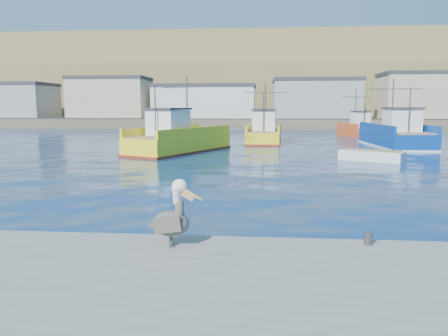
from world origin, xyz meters
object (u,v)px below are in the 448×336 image
Objects in this scene: trawler_blue at (396,136)px; skiff_mid at (371,157)px; trawler_yellow_b at (264,133)px; boat_orange at (358,128)px; trawler_yellow_a at (178,140)px; pelican at (173,218)px.

skiff_mid is (-4.93, -11.21, -0.74)m from trawler_blue.
trawler_yellow_b reaches higher than boat_orange.
boat_orange is (11.86, 10.81, 0.04)m from trawler_yellow_b.
boat_orange reaches higher than skiff_mid.
trawler_yellow_a is 7.07× the size of pelican.
trawler_blue is at bearing 65.71° from pelican.
skiff_mid is (-4.46, -25.66, -0.69)m from boat_orange.
trawler_yellow_a is 15.26m from skiff_mid.
trawler_yellow_a reaches higher than boat_orange.
trawler_yellow_a is 1.01× the size of trawler_blue.
trawler_yellow_a is at bearing -160.99° from trawler_blue.
boat_orange is 1.75× the size of skiff_mid.
trawler_yellow_b is 16.04m from boat_orange.
trawler_blue is (12.32, -3.65, 0.08)m from trawler_yellow_b.
trawler_yellow_b is at bearing 86.30° from pelican.
trawler_yellow_a is at bearing 100.63° from pelican.
trawler_blue is 1.47× the size of boat_orange.
pelican is at bearing -79.37° from trawler_yellow_a.
trawler_yellow_b is (7.17, 10.36, -0.07)m from trawler_yellow_a.
boat_orange is (-0.47, 14.45, -0.05)m from trawler_blue.
pelican is (-2.33, -36.13, 0.24)m from trawler_yellow_b.
trawler_blue is (19.49, 6.72, 0.02)m from trawler_yellow_a.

